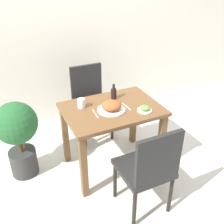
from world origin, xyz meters
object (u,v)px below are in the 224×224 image
Objects in this scene: chair_near at (149,168)px; sauce_bottle at (114,93)px; chair_far at (90,98)px; side_plate at (145,109)px; food_plate at (111,106)px; drink_cup at (81,103)px; potted_plant_left at (18,133)px.

chair_near is 5.40× the size of sauce_bottle.
chair_far is 6.20× the size of side_plate.
side_plate is at bearing -27.56° from food_plate.
sauce_bottle is at bearing -96.23° from chair_near.
sauce_bottle is (0.07, -0.53, 0.28)m from chair_far.
drink_cup is 0.37m from sauce_bottle.
drink_cup is at bearing 143.35° from food_plate.
sauce_bottle is (0.09, 0.86, 0.28)m from chair_near.
food_plate reaches higher than drink_cup.
chair_far is 0.70m from drink_cup.
food_plate is 0.26m from sauce_bottle.
chair_near is 0.60m from side_plate.
chair_near is at bearing -71.39° from drink_cup.
food_plate is 0.30m from drink_cup.
chair_near is at bearing -116.50° from side_plate.
food_plate is at bearing -21.02° from potted_plant_left.
chair_far reaches higher than potted_plant_left.
side_plate is at bearing -76.14° from chair_far.
drink_cup is (-0.30, -0.57, 0.27)m from chair_far.
potted_plant_left is (-0.99, 0.11, -0.27)m from sauce_bottle.
sauce_bottle reaches higher than drink_cup.
chair_near is 0.90m from drink_cup.
drink_cup is (-0.52, 0.33, 0.02)m from side_plate.
side_plate is 1.26m from potted_plant_left.
food_plate is at bearing -86.69° from chair_near.
potted_plant_left is (-0.62, 0.15, -0.26)m from drink_cup.
sauce_bottle is at bearing 6.43° from drink_cup.
side_plate is 0.40m from sauce_bottle.
chair_far reaches higher than sauce_bottle.
chair_far is at bearing 24.34° from potted_plant_left.
sauce_bottle is (0.37, 0.04, 0.02)m from drink_cup.
chair_far is (0.03, 1.39, 0.00)m from chair_near.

